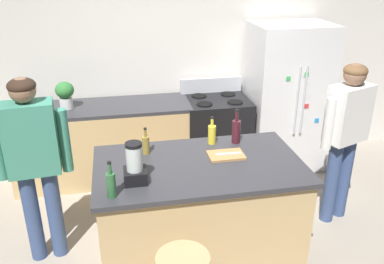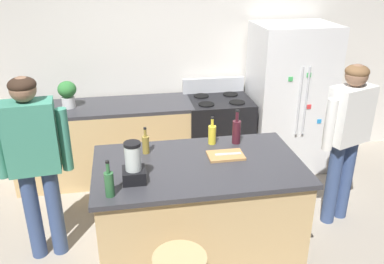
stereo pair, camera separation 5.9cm
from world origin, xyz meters
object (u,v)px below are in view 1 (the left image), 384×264
object	(u,v)px
person_by_sink_right	(346,130)
bottle_olive_oil	(111,184)
person_by_island_left	(34,156)
blender_appliance	(135,166)
potted_plant	(65,93)
chef_knife	(228,154)
bottle_wine	(236,131)
stove_range	(216,134)
bottle_vinegar	(146,144)
cutting_board	(226,155)
kitchen_island	(199,210)
refrigerator	(286,98)
bottle_soda	(212,134)

from	to	relation	value
person_by_sink_right	bottle_olive_oil	world-z (taller)	person_by_sink_right
person_by_island_left	blender_appliance	distance (m)	0.89
potted_plant	blender_appliance	world-z (taller)	blender_appliance
chef_knife	bottle_wine	bearing A→B (deg)	62.47
stove_range	person_by_island_left	distance (m)	2.30
person_by_island_left	bottle_vinegar	size ratio (longest dim) A/B	6.94
person_by_sink_right	blender_appliance	world-z (taller)	person_by_sink_right
stove_range	cutting_board	xyz separation A→B (m)	(-0.29, -1.44, 0.45)
kitchen_island	person_by_sink_right	size ratio (longest dim) A/B	1.06
bottle_wine	bottle_olive_oil	bearing A→B (deg)	-147.94
kitchen_island	refrigerator	size ratio (longest dim) A/B	0.96
bottle_vinegar	chef_knife	distance (m)	0.70
potted_plant	cutting_board	bearing A→B (deg)	-46.08
bottle_olive_oil	person_by_sink_right	bearing A→B (deg)	16.68
bottle_soda	refrigerator	bearing A→B (deg)	43.45
person_by_sink_right	bottle_soda	bearing A→B (deg)	176.81
blender_appliance	cutting_board	size ratio (longest dim) A/B	1.06
kitchen_island	cutting_board	distance (m)	0.53
potted_plant	bottle_olive_oil	distance (m)	1.97
refrigerator	cutting_board	xyz separation A→B (m)	(-1.15, -1.42, 0.04)
bottle_soda	bottle_vinegar	distance (m)	0.60
refrigerator	potted_plant	xyz separation A→B (m)	(-2.57, 0.05, 0.20)
bottle_wine	chef_knife	xyz separation A→B (m)	(-0.14, -0.25, -0.09)
stove_range	blender_appliance	xyz separation A→B (m)	(-1.06, -1.72, 0.58)
kitchen_island	stove_range	world-z (taller)	stove_range
blender_appliance	bottle_wine	xyz separation A→B (m)	(0.93, 0.52, -0.02)
person_by_sink_right	bottle_wine	xyz separation A→B (m)	(-1.05, 0.05, 0.06)
stove_range	bottle_soda	world-z (taller)	bottle_soda
person_by_island_left	bottle_wine	distance (m)	1.71
bottle_wine	person_by_island_left	bearing A→B (deg)	-176.92
bottle_olive_oil	bottle_wine	bearing A→B (deg)	32.06
bottle_olive_oil	potted_plant	bearing A→B (deg)	103.64
potted_plant	bottle_soda	size ratio (longest dim) A/B	1.17
cutting_board	chef_knife	bearing A→B (deg)	0.00
person_by_sink_right	potted_plant	xyz separation A→B (m)	(-2.63, 1.27, 0.11)
person_by_sink_right	chef_knife	world-z (taller)	person_by_sink_right
blender_appliance	bottle_soda	bearing A→B (deg)	37.30
refrigerator	cutting_board	bearing A→B (deg)	-129.09
cutting_board	potted_plant	bearing A→B (deg)	133.92
refrigerator	blender_appliance	size ratio (longest dim) A/B	5.53
blender_appliance	chef_knife	size ratio (longest dim) A/B	1.45
bottle_wine	bottle_soda	size ratio (longest dim) A/B	1.23
cutting_board	kitchen_island	bearing A→B (deg)	-161.70
bottle_wine	cutting_board	distance (m)	0.31
bottle_wine	chef_knife	size ratio (longest dim) A/B	1.44
potted_plant	chef_knife	distance (m)	2.06
kitchen_island	blender_appliance	bearing A→B (deg)	-159.98
cutting_board	chef_knife	distance (m)	0.02
kitchen_island	potted_plant	bearing A→B (deg)	126.92
bottle_olive_oil	chef_knife	xyz separation A→B (m)	(0.97, 0.45, -0.08)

